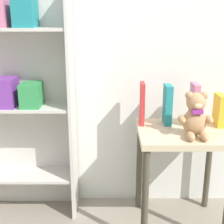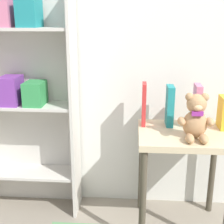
{
  "view_description": "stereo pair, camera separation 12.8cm",
  "coord_description": "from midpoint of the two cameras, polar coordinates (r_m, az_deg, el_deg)",
  "views": [
    {
      "loc": [
        -0.35,
        -0.53,
        1.28
      ],
      "look_at": [
        -0.36,
        1.24,
        0.74
      ],
      "focal_mm": 50.0,
      "sensor_mm": 36.0,
      "label": 1
    },
    {
      "loc": [
        -0.22,
        -0.53,
        1.28
      ],
      "look_at": [
        -0.36,
        1.24,
        0.74
      ],
      "focal_mm": 50.0,
      "sensor_mm": 36.0,
      "label": 2
    }
  ],
  "objects": [
    {
      "name": "book_standing_red",
      "position": [
        1.91,
        3.77,
        1.54
      ],
      "size": [
        0.02,
        0.11,
        0.26
      ],
      "primitive_type": "cube",
      "rotation": [
        0.0,
        0.0,
        -0.01
      ],
      "color": "red",
      "rests_on": "display_table"
    },
    {
      "name": "book_standing_pink",
      "position": [
        1.93,
        13.11,
        1.3
      ],
      "size": [
        0.04,
        0.13,
        0.26
      ],
      "primitive_type": "cube",
      "rotation": [
        0.0,
        0.0,
        -0.03
      ],
      "color": "#D17093",
      "rests_on": "display_table"
    },
    {
      "name": "bookshelf_side",
      "position": [
        2.06,
        -17.9,
        3.45
      ],
      "size": [
        0.66,
        0.24,
        1.48
      ],
      "color": "beige",
      "rests_on": "ground_plane"
    },
    {
      "name": "book_standing_yellow",
      "position": [
        1.98,
        17.46,
        0.31
      ],
      "size": [
        0.05,
        0.14,
        0.19
      ],
      "primitive_type": "cube",
      "rotation": [
        0.0,
        0.0,
        -0.03
      ],
      "color": "gold",
      "rests_on": "display_table"
    },
    {
      "name": "book_standing_teal",
      "position": [
        1.93,
        8.4,
        1.31
      ],
      "size": [
        0.04,
        0.12,
        0.25
      ],
      "primitive_type": "cube",
      "rotation": [
        0.0,
        0.0,
        0.01
      ],
      "color": "teal",
      "rests_on": "display_table"
    },
    {
      "name": "teddy_bear",
      "position": [
        1.76,
        13.15,
        -0.8
      ],
      "size": [
        0.19,
        0.18,
        0.25
      ],
      "color": "tan",
      "rests_on": "display_table"
    },
    {
      "name": "display_table",
      "position": [
        1.91,
        10.93,
        -6.65
      ],
      "size": [
        0.53,
        0.45,
        0.64
      ],
      "color": "beige",
      "rests_on": "ground_plane"
    },
    {
      "name": "wall_back",
      "position": [
        2.06,
        8.51,
        16.0
      ],
      "size": [
        4.8,
        0.06,
        2.5
      ],
      "color": "silver",
      "rests_on": "ground_plane"
    }
  ]
}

